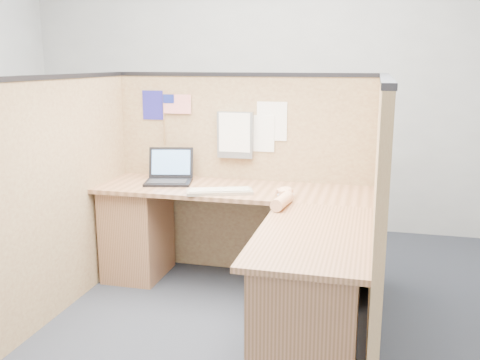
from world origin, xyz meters
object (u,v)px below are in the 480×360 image
(keyboard, at_px, (220,191))
(mouse, at_px, (285,195))
(laptop, at_px, (171,174))
(l_desk, at_px, (245,254))

(keyboard, height_order, mouse, mouse)
(laptop, height_order, keyboard, laptop)
(laptop, height_order, mouse, laptop)
(laptop, xyz_separation_m, mouse, (0.91, -0.29, -0.04))
(l_desk, xyz_separation_m, mouse, (0.23, 0.19, 0.36))
(l_desk, relative_size, laptop, 5.05)
(l_desk, distance_m, laptop, 0.92)
(l_desk, distance_m, mouse, 0.47)
(keyboard, bearing_deg, laptop, 130.16)
(laptop, bearing_deg, l_desk, -47.65)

